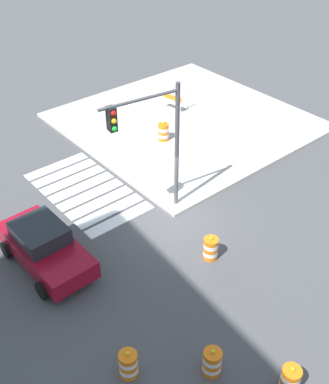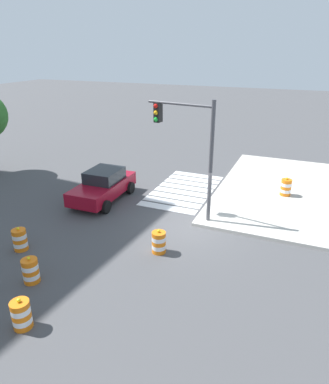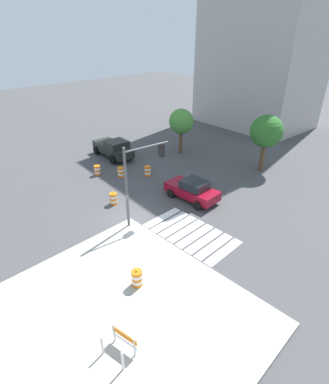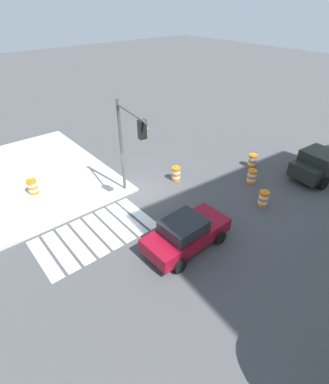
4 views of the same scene
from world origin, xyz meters
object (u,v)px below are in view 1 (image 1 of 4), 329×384
at_px(traffic_barrel_on_sidewalk, 163,132).
at_px(traffic_light_pole, 152,133).
at_px(sports_car, 44,246).
at_px(traffic_barrel_median_near, 128,364).
at_px(traffic_barrel_crosswalk_end, 211,248).
at_px(construction_barricade, 174,100).
at_px(traffic_barrel_median_far, 212,362).
at_px(traffic_barrel_near_corner, 290,380).

distance_m(traffic_barrel_on_sidewalk, traffic_light_pole, 6.87).
distance_m(sports_car, traffic_barrel_median_near, 5.70).
xyz_separation_m(traffic_barrel_crosswalk_end, traffic_light_pole, (3.39, 0.02, 3.46)).
distance_m(sports_car, traffic_barrel_crosswalk_end, 6.10).
bearing_deg(construction_barricade, traffic_barrel_on_sidewalk, 130.29).
xyz_separation_m(traffic_barrel_median_far, construction_barricade, (13.54, -10.28, 0.27)).
distance_m(traffic_barrel_median_near, construction_barricade, 17.13).
xyz_separation_m(traffic_barrel_median_far, traffic_barrel_on_sidewalk, (11.20, -7.51, 0.15)).
height_order(traffic_barrel_median_near, traffic_barrel_on_sidewalk, traffic_barrel_on_sidewalk).
relative_size(traffic_barrel_median_far, traffic_light_pole, 0.19).
height_order(sports_car, traffic_barrel_on_sidewalk, sports_car).
bearing_deg(sports_car, traffic_barrel_crosswalk_end, -127.51).
bearing_deg(traffic_barrel_median_far, traffic_barrel_near_corner, -144.65).
height_order(traffic_barrel_median_far, traffic_barrel_on_sidewalk, traffic_barrel_on_sidewalk).
relative_size(sports_car, traffic_barrel_on_sidewalk, 4.25).
distance_m(traffic_barrel_median_far, traffic_light_pole, 8.38).
xyz_separation_m(sports_car, traffic_barrel_crosswalk_end, (-3.71, -4.83, -0.36)).
bearing_deg(traffic_barrel_near_corner, sports_car, 17.09).
distance_m(traffic_barrel_near_corner, traffic_barrel_median_near, 4.61).
relative_size(sports_car, traffic_light_pole, 0.79).
height_order(sports_car, traffic_barrel_median_far, sports_car).
bearing_deg(traffic_barrel_crosswalk_end, traffic_barrel_median_near, 110.51).
bearing_deg(traffic_barrel_near_corner, traffic_barrel_median_near, 43.82).
height_order(traffic_barrel_crosswalk_end, traffic_light_pole, traffic_light_pole).
relative_size(sports_car, traffic_barrel_median_near, 4.25).
bearing_deg(sports_car, traffic_barrel_near_corner, -162.91).
bearing_deg(traffic_barrel_median_far, sports_car, 11.64).
bearing_deg(construction_barricade, traffic_barrel_median_near, 134.64).
distance_m(traffic_barrel_near_corner, traffic_barrel_on_sidewalk, 14.42).
bearing_deg(traffic_barrel_near_corner, traffic_barrel_on_sidewalk, -25.58).
xyz_separation_m(traffic_barrel_median_near, traffic_barrel_median_far, (-1.51, -1.90, 0.00)).
bearing_deg(construction_barricade, traffic_barrel_near_corner, 149.63).
height_order(traffic_barrel_crosswalk_end, construction_barricade, construction_barricade).
distance_m(traffic_barrel_crosswalk_end, traffic_barrel_median_far, 4.83).
height_order(traffic_barrel_near_corner, traffic_barrel_median_near, same).
xyz_separation_m(traffic_barrel_near_corner, traffic_barrel_crosswalk_end, (5.29, -2.07, 0.00)).
bearing_deg(traffic_barrel_median_near, traffic_barrel_near_corner, -136.18).
bearing_deg(traffic_barrel_median_near, traffic_light_pole, -44.35).
relative_size(sports_car, construction_barricade, 3.20).
bearing_deg(traffic_barrel_crosswalk_end, traffic_light_pole, 0.37).
xyz_separation_m(sports_car, traffic_barrel_median_near, (-5.67, 0.42, -0.36)).
distance_m(traffic_barrel_median_near, traffic_barrel_median_far, 2.43).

